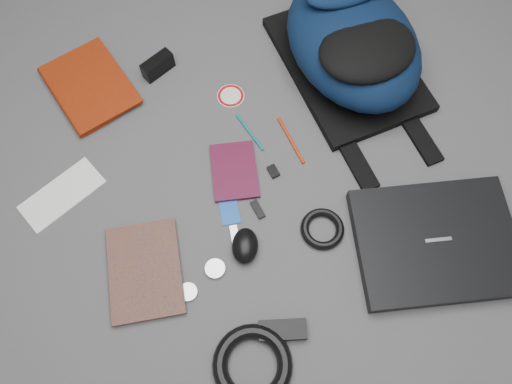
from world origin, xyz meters
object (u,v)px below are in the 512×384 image
object	(u,v)px
dvd_case	(234,171)
compact_camera	(158,66)
laptop	(436,242)
comic_book	(109,277)
power_brick	(283,330)
mouse	(245,246)
textbook_red	(58,103)
backpack	(353,42)

from	to	relation	value
dvd_case	compact_camera	size ratio (longest dim) A/B	1.72
laptop	comic_book	bearing A→B (deg)	-179.92
dvd_case	power_brick	distance (m)	0.44
compact_camera	mouse	distance (m)	0.61
comic_book	compact_camera	distance (m)	0.64
compact_camera	power_brick	distance (m)	0.84
mouse	compact_camera	bearing A→B (deg)	117.64
compact_camera	power_brick	size ratio (longest dim) A/B	0.87
comic_book	mouse	size ratio (longest dim) A/B	2.63
comic_book	dvd_case	world-z (taller)	comic_book
comic_book	power_brick	bearing A→B (deg)	-26.98
textbook_red	mouse	bearing A→B (deg)	-73.01
laptop	comic_book	xyz separation A→B (m)	(-0.81, 0.19, -0.01)
laptop	compact_camera	size ratio (longest dim) A/B	4.05
comic_book	dvd_case	bearing A→B (deg)	33.32
dvd_case	compact_camera	distance (m)	0.41
mouse	power_brick	distance (m)	0.23
backpack	textbook_red	bearing A→B (deg)	166.37
laptop	compact_camera	xyz separation A→B (m)	(-0.54, 0.76, 0.01)
textbook_red	compact_camera	xyz separation A→B (m)	(0.31, 0.03, 0.01)
backpack	laptop	world-z (taller)	backpack
dvd_case	compact_camera	bearing A→B (deg)	117.58
laptop	textbook_red	world-z (taller)	laptop
textbook_red	mouse	xyz separation A→B (m)	(0.38, -0.59, 0.01)
power_brick	compact_camera	bearing A→B (deg)	112.22
power_brick	mouse	bearing A→B (deg)	111.06
textbook_red	dvd_case	world-z (taller)	textbook_red
comic_book	power_brick	world-z (taller)	power_brick
comic_book	compact_camera	xyz separation A→B (m)	(0.28, 0.57, 0.02)
dvd_case	power_brick	bearing A→B (deg)	-80.90
textbook_red	power_brick	world-z (taller)	textbook_red
laptop	textbook_red	xyz separation A→B (m)	(-0.84, 0.73, -0.01)
laptop	mouse	bearing A→B (deg)	175.34
mouse	comic_book	bearing A→B (deg)	-165.16
comic_book	compact_camera	bearing A→B (deg)	72.69
power_brick	dvd_case	bearing A→B (deg)	103.36
textbook_red	comic_book	world-z (taller)	textbook_red
textbook_red	power_brick	distance (m)	0.90
laptop	dvd_case	bearing A→B (deg)	152.26
mouse	laptop	bearing A→B (deg)	3.49
textbook_red	mouse	world-z (taller)	mouse
textbook_red	power_brick	xyz separation A→B (m)	(0.40, -0.81, -0.00)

